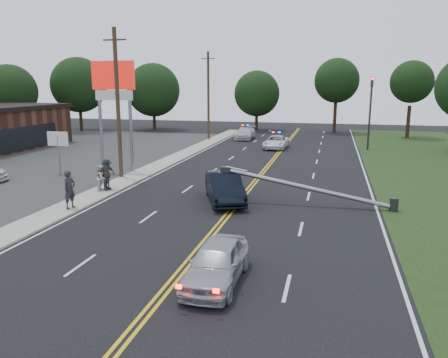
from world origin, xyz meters
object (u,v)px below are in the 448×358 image
(pylon_sign, at_px, (114,90))
(emergency_b, at_px, (245,133))
(bystander_b, at_px, (102,178))
(small_sign, at_px, (58,143))
(utility_pole_mid, at_px, (118,104))
(emergency_a, at_px, (276,142))
(bystander_d, at_px, (106,175))
(waiting_sedan, at_px, (216,263))
(bystander_c, at_px, (107,174))
(crashed_sedan, at_px, (225,187))
(bystander_a, at_px, (70,189))
(fallen_streetlight, at_px, (316,189))
(traffic_signal, at_px, (370,107))
(utility_pole_far, at_px, (208,96))

(pylon_sign, relative_size, emergency_b, 1.63)
(bystander_b, bearing_deg, pylon_sign, 8.90)
(small_sign, distance_m, utility_pole_mid, 5.53)
(emergency_a, bearing_deg, utility_pole_mid, -114.36)
(utility_pole_mid, xyz_separation_m, bystander_d, (0.97, -3.80, -4.02))
(waiting_sedan, height_order, bystander_d, bystander_d)
(utility_pole_mid, relative_size, bystander_c, 5.46)
(utility_pole_mid, distance_m, emergency_a, 19.52)
(small_sign, height_order, utility_pole_mid, utility_pole_mid)
(bystander_c, bearing_deg, crashed_sedan, -115.08)
(bystander_a, bearing_deg, bystander_d, 14.76)
(waiting_sedan, bearing_deg, emergency_a, 93.88)
(fallen_streetlight, relative_size, waiting_sedan, 2.31)
(utility_pole_mid, bearing_deg, bystander_a, -81.71)
(traffic_signal, relative_size, bystander_c, 3.85)
(emergency_a, bearing_deg, traffic_signal, 8.89)
(pylon_sign, bearing_deg, utility_pole_far, 86.28)
(emergency_b, bearing_deg, crashed_sedan, -81.64)
(fallen_streetlight, bearing_deg, bystander_b, 179.79)
(utility_pole_mid, distance_m, bystander_d, 5.62)
(traffic_signal, bearing_deg, bystander_d, -127.17)
(crashed_sedan, height_order, waiting_sedan, crashed_sedan)
(pylon_sign, relative_size, traffic_signal, 1.13)
(waiting_sedan, relative_size, bystander_c, 2.21)
(crashed_sedan, xyz_separation_m, emergency_a, (0.12, 21.26, -0.17))
(crashed_sedan, bearing_deg, bystander_d, 154.14)
(fallen_streetlight, bearing_deg, utility_pole_mid, 163.36)
(pylon_sign, height_order, bystander_b, pylon_sign)
(traffic_signal, height_order, bystander_c, traffic_signal)
(fallen_streetlight, height_order, crashed_sedan, fallen_streetlight)
(small_sign, height_order, utility_pole_far, utility_pole_far)
(bystander_c, bearing_deg, bystander_b, 142.25)
(pylon_sign, bearing_deg, emergency_b, 76.37)
(utility_pole_mid, xyz_separation_m, utility_pole_far, (0.00, 22.00, 0.00))
(crashed_sedan, height_order, bystander_c, bystander_c)
(small_sign, relative_size, emergency_b, 0.63)
(fallen_streetlight, distance_m, emergency_b, 29.36)
(pylon_sign, bearing_deg, bystander_b, -71.04)
(crashed_sedan, height_order, bystander_a, bystander_a)
(bystander_b, relative_size, bystander_d, 0.82)
(emergency_b, distance_m, bystander_d, 27.79)
(fallen_streetlight, xyz_separation_m, utility_pole_mid, (-13.39, 4.00, 4.17))
(traffic_signal, relative_size, bystander_a, 3.56)
(utility_pole_far, distance_m, emergency_b, 6.19)
(utility_pole_far, xyz_separation_m, crashed_sedan, (8.43, -26.28, -4.28))
(crashed_sedan, relative_size, bystander_b, 3.16)
(pylon_sign, height_order, bystander_d, pylon_sign)
(small_sign, distance_m, bystander_c, 6.82)
(utility_pole_far, xyz_separation_m, bystander_c, (0.89, -25.53, -4.05))
(pylon_sign, distance_m, small_sign, 5.45)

